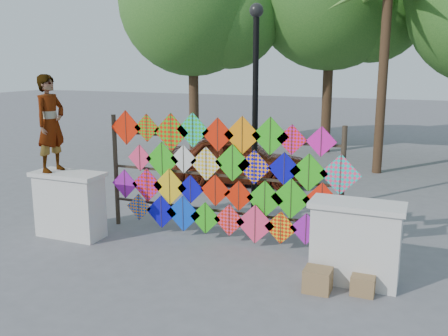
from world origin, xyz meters
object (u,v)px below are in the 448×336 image
(kite_rack, at_px, (222,178))
(vendor_woman, at_px, (51,123))
(sedan, at_px, (238,160))
(lamppost, at_px, (255,95))

(kite_rack, relative_size, vendor_woman, 2.71)
(vendor_woman, height_order, sedan, vendor_woman)
(sedan, height_order, lamppost, lamppost)
(kite_rack, xyz_separation_m, vendor_woman, (-3.12, -0.92, 0.98))
(lamppost, bearing_deg, sedan, 116.66)
(sedan, xyz_separation_m, lamppost, (1.55, -3.09, 2.02))
(kite_rack, height_order, sedan, kite_rack)
(sedan, relative_size, lamppost, 0.88)
(kite_rack, distance_m, lamppost, 1.96)
(kite_rack, xyz_separation_m, sedan, (-1.35, 4.37, -0.55))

